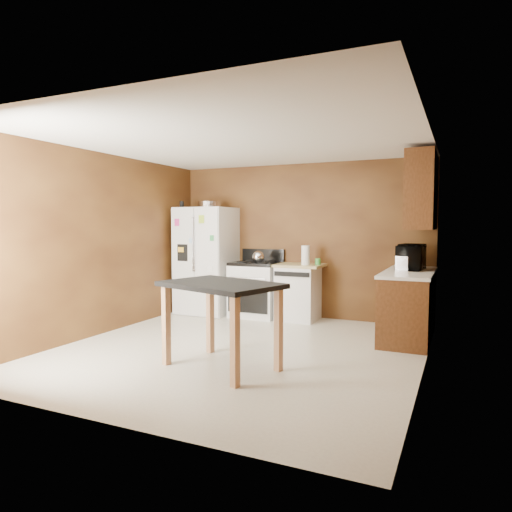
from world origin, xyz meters
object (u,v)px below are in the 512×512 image
Objects in this scene: roasting_pan at (210,205)px; paper_towel at (306,255)px; pen_cup at (182,205)px; green_canister at (318,262)px; gas_range at (256,289)px; refrigerator at (206,260)px; dishwasher at (298,292)px; toaster at (405,263)px; microwave at (411,258)px; island at (221,296)px; kettle at (258,257)px.

roasting_pan reaches higher than paper_towel.
paper_towel is at bearing 2.96° from pen_cup.
gas_range is (-1.03, -0.04, -0.48)m from green_canister.
refrigerator is (-1.94, -0.10, -0.04)m from green_canister.
toaster is at bearing -15.88° from dishwasher.
green_canister is 0.17× the size of microwave.
paper_towel reaches higher than gas_range.
island is (-1.67, -2.36, -0.29)m from microwave.
green_canister is at bearing 33.35° from paper_towel.
toaster and gas_range have the same top height.
island is (-0.09, -2.55, -0.27)m from paper_towel.
island is at bearing -74.66° from kettle.
paper_towel reaches higher than kettle.
gas_range is (-2.38, 0.45, -0.54)m from toaster.
gas_range is (1.32, 0.18, -1.39)m from pen_cup.
microwave is (1.57, -0.18, 0.02)m from paper_towel.
gas_range is at bearing 3.81° from refrigerator.
island is at bearing -88.77° from dishwasher.
toaster is at bearing -4.16° from pen_cup.
kettle is at bearing 1.28° from pen_cup.
refrigerator reaches higher than paper_towel.
roasting_pan is 0.95m from refrigerator.
dishwasher is (-1.72, 0.27, -0.60)m from microwave.
pen_cup reaches higher than roasting_pan.
roasting_pan reaches higher than green_canister.
pen_cup is 2.34m from paper_towel.
green_canister is at bearing 84.47° from island.
refrigerator is 2.02× the size of dishwasher.
pen_cup is 3.84m from microwave.
island is at bearing -73.45° from gas_range.
island is at bearing -113.32° from toaster.
pen_cup reaches higher than toaster.
roasting_pan is 0.72× the size of microwave.
pen_cup is 1.04m from refrigerator.
refrigerator reaches higher than kettle.
dishwasher is (-1.66, 0.47, -0.55)m from toaster.
pen_cup is 1.66m from kettle.
paper_towel is at bearing -0.20° from refrigerator.
paper_towel is 1.05m from gas_range.
dishwasher is (-0.31, -0.02, -0.49)m from green_canister.
paper_towel is 2.56m from island.
gas_range is at bearing -177.36° from toaster.
dishwasher is (1.57, 0.06, -1.40)m from roasting_pan.
microwave reaches higher than island.
microwave is at bearing -9.07° from dishwasher.
toaster is at bearing -7.51° from kettle.
paper_towel is at bearing 179.16° from toaster.
toaster is 0.20× the size of island.
microwave is 0.31× the size of refrigerator.
refrigerator is 1.64× the size of gas_range.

